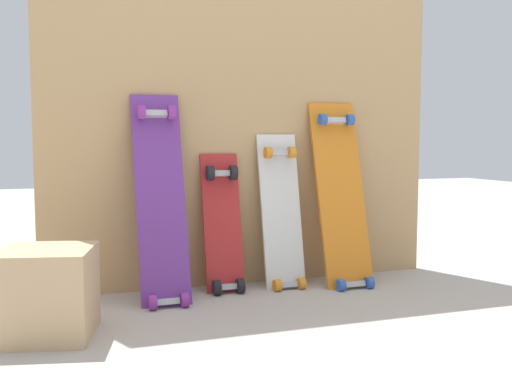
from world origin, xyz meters
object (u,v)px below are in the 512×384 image
at_px(skateboard_red, 223,230).
at_px(skateboard_white, 282,218).
at_px(wooden_crate, 47,293).
at_px(skateboard_purple, 161,206).
at_px(skateboard_orange, 342,201).

relative_size(skateboard_red, skateboard_white, 0.88).
height_order(skateboard_white, wooden_crate, skateboard_white).
distance_m(skateboard_purple, wooden_crate, 0.60).
relative_size(skateboard_purple, skateboard_red, 1.39).
bearing_deg(wooden_crate, skateboard_red, 29.07).
height_order(skateboard_red, wooden_crate, skateboard_red).
bearing_deg(skateboard_purple, skateboard_orange, 1.01).
height_order(skateboard_red, skateboard_orange, skateboard_orange).
bearing_deg(skateboard_purple, skateboard_red, 13.18).
height_order(skateboard_red, skateboard_white, skateboard_white).
xyz_separation_m(skateboard_white, skateboard_orange, (0.27, -0.04, 0.07)).
height_order(skateboard_white, skateboard_orange, skateboard_orange).
bearing_deg(wooden_crate, skateboard_purple, 37.28).
height_order(skateboard_orange, wooden_crate, skateboard_orange).
distance_m(skateboard_red, skateboard_white, 0.27).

